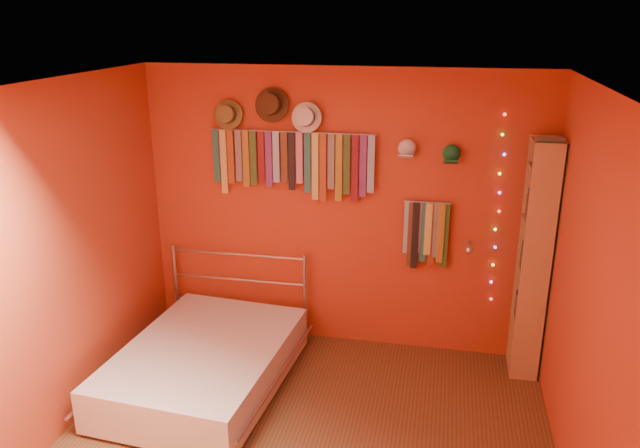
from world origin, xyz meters
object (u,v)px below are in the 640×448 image
Objects in this scene: bookshelf at (540,260)px; bed at (205,364)px; tie_rack at (293,160)px; reading_lamp at (469,249)px.

bed is (-2.61, -0.78, -0.81)m from bookshelf.
reading_lamp is at bearing -5.67° from tie_rack.
reading_lamp is at bearing 179.56° from bookshelf.
tie_rack is 0.72× the size of bookshelf.
reading_lamp is at bearing 25.75° from bed.
bed is at bearing -163.28° from bookshelf.
bookshelf is 2.84m from bed.
bookshelf is at bearing -0.44° from reading_lamp.
bookshelf is 1.09× the size of bed.
reading_lamp is 0.14× the size of bookshelf.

